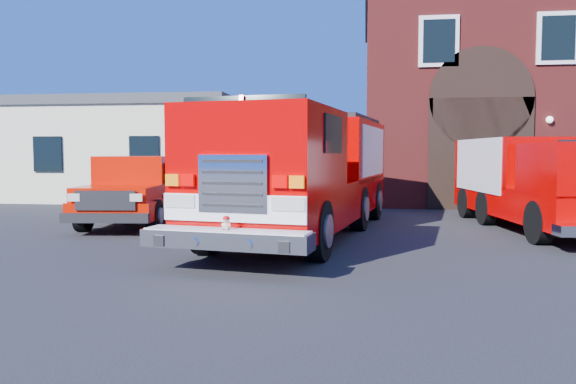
# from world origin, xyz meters

# --- Properties ---
(ground) EXTENTS (100.00, 100.00, 0.00)m
(ground) POSITION_xyz_m (0.00, 0.00, 0.00)
(ground) COLOR black
(ground) RESTS_ON ground
(parking_stripe_mid) EXTENTS (0.12, 3.00, 0.01)m
(parking_stripe_mid) POSITION_xyz_m (6.50, 4.00, 0.00)
(parking_stripe_mid) COLOR yellow
(parking_stripe_mid) RESTS_ON ground
(parking_stripe_far) EXTENTS (0.12, 3.00, 0.01)m
(parking_stripe_far) POSITION_xyz_m (6.50, 7.00, 0.00)
(parking_stripe_far) COLOR yellow
(parking_stripe_far) RESTS_ON ground
(fire_station) EXTENTS (15.20, 10.20, 8.45)m
(fire_station) POSITION_xyz_m (8.99, 13.98, 4.25)
(fire_station) COLOR maroon
(fire_station) RESTS_ON ground
(side_building) EXTENTS (10.20, 8.20, 4.35)m
(side_building) POSITION_xyz_m (-9.00, 13.00, 2.20)
(side_building) COLOR beige
(side_building) RESTS_ON ground
(fire_engine) EXTENTS (4.37, 10.34, 3.09)m
(fire_engine) POSITION_xyz_m (-0.01, 2.22, 1.60)
(fire_engine) COLOR black
(fire_engine) RESTS_ON ground
(pickup_truck) EXTENTS (2.77, 6.15, 1.95)m
(pickup_truck) POSITION_xyz_m (-5.08, 3.88, 0.92)
(pickup_truck) COLOR black
(pickup_truck) RESTS_ON ground
(secondary_truck) EXTENTS (3.29, 7.79, 2.45)m
(secondary_truck) POSITION_xyz_m (5.95, 4.00, 1.34)
(secondary_truck) COLOR black
(secondary_truck) RESTS_ON ground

